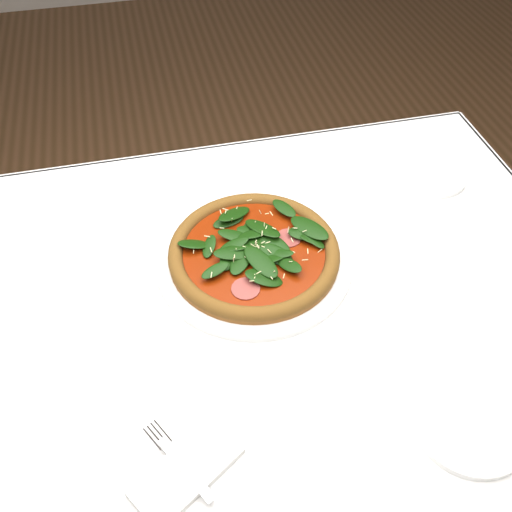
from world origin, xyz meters
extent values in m
plane|color=brown|center=(0.00, 0.00, 0.00)|extent=(6.00, 6.00, 0.00)
cube|color=white|center=(0.00, 0.00, 0.73)|extent=(1.20, 0.80, 0.04)
cylinder|color=#4B341E|center=(0.54, 0.34, 0.35)|extent=(0.06, 0.06, 0.71)
cube|color=white|center=(0.00, 0.40, 0.64)|extent=(1.20, 0.01, 0.22)
cylinder|color=white|center=(0.06, 0.07, 0.76)|extent=(0.32, 0.32, 0.01)
torus|color=white|center=(0.06, 0.07, 0.76)|extent=(0.32, 0.32, 0.01)
cylinder|color=#A15E27|center=(0.06, 0.07, 0.77)|extent=(0.32, 0.32, 0.01)
torus|color=#B17428|center=(0.06, 0.07, 0.77)|extent=(0.32, 0.32, 0.02)
cylinder|color=maroon|center=(0.06, 0.07, 0.77)|extent=(0.27, 0.27, 0.00)
cylinder|color=#A04140|center=(0.06, 0.07, 0.78)|extent=(0.23, 0.23, 0.00)
ellipsoid|color=#14390A|center=(0.06, 0.07, 0.79)|extent=(0.26, 0.26, 0.02)
cylinder|color=beige|center=(0.06, 0.07, 0.79)|extent=(0.23, 0.23, 0.00)
cube|color=white|center=(-0.10, -0.26, 0.76)|extent=(0.15, 0.13, 0.01)
cube|color=silver|center=(-0.10, -0.26, 0.76)|extent=(0.06, 0.09, 0.00)
cube|color=silver|center=(-0.13, -0.20, 0.76)|extent=(0.04, 0.04, 0.00)
cylinder|color=white|center=(0.27, -0.27, 0.76)|extent=(0.15, 0.15, 0.01)
torus|color=white|center=(0.27, -0.27, 0.76)|extent=(0.15, 0.15, 0.01)
cylinder|color=white|center=(0.44, 0.21, 0.75)|extent=(0.13, 0.13, 0.01)
torus|color=white|center=(0.44, 0.21, 0.76)|extent=(0.13, 0.13, 0.01)
camera|label=1|loc=(-0.08, -0.55, 1.44)|focal=40.00mm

